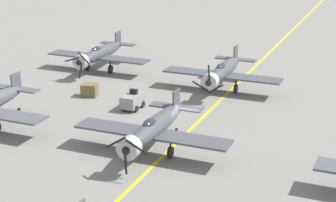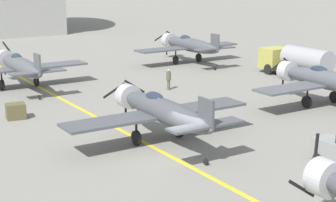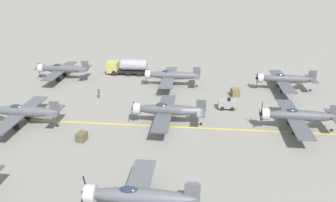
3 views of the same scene
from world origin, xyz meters
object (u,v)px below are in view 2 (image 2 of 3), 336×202
at_px(airplane_far_center, 20,66).
at_px(supply_crate_mid_lane, 16,111).
at_px(airplane_far_right, 189,45).
at_px(airplane_mid_right, 326,80).
at_px(ground_crew_walking, 169,79).
at_px(airplane_mid_center, 161,110).
at_px(fuel_tanker, 296,61).

distance_m(airplane_far_center, supply_crate_mid_lane, 9.80).
relative_size(airplane_far_right, airplane_far_center, 1.00).
xyz_separation_m(airplane_far_right, airplane_mid_right, (-1.80, -20.62, -0.00)).
bearing_deg(ground_crew_walking, airplane_far_center, 145.95).
bearing_deg(airplane_mid_center, ground_crew_walking, 73.06).
relative_size(airplane_far_center, airplane_mid_center, 1.00).
distance_m(airplane_mid_right, ground_crew_walking, 13.04).
xyz_separation_m(fuel_tanker, ground_crew_walking, (-13.00, 1.87, -0.53)).
bearing_deg(airplane_mid_center, fuel_tanker, 42.70).
xyz_separation_m(airplane_far_center, ground_crew_walking, (10.49, -7.09, -1.04)).
bearing_deg(supply_crate_mid_lane, airplane_mid_right, -23.46).
bearing_deg(airplane_far_center, ground_crew_walking, -45.31).
bearing_deg(fuel_tanker, airplane_mid_center, -154.57).
bearing_deg(airplane_mid_right, fuel_tanker, 73.20).
distance_m(airplane_far_right, airplane_mid_center, 27.30).
xyz_separation_m(airplane_mid_right, airplane_mid_center, (-15.01, -0.90, 0.00)).
height_order(airplane_mid_right, fuel_tanker, airplane_mid_right).
distance_m(fuel_tanker, supply_crate_mid_lane, 26.82).
bearing_deg(airplane_far_center, airplane_far_right, -3.79).
height_order(airplane_mid_right, supply_crate_mid_lane, airplane_mid_right).
distance_m(airplane_far_right, ground_crew_walking, 13.02).
relative_size(airplane_mid_right, airplane_mid_center, 1.00).
distance_m(airplane_mid_right, fuel_tanker, 10.98).
xyz_separation_m(airplane_mid_center, supply_crate_mid_lane, (-5.71, 9.89, -1.48)).
bearing_deg(airplane_far_right, supply_crate_mid_lane, -135.88).
height_order(airplane_far_center, ground_crew_walking, airplane_far_center).
xyz_separation_m(airplane_far_right, airplane_mid_center, (-16.81, -21.52, -0.00)).
height_order(airplane_far_right, fuel_tanker, airplane_far_right).
bearing_deg(airplane_far_right, airplane_mid_center, -111.17).
bearing_deg(airplane_far_right, airplane_mid_right, -78.16).
bearing_deg(fuel_tanker, ground_crew_walking, 171.80).
relative_size(airplane_far_center, ground_crew_walking, 6.70).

